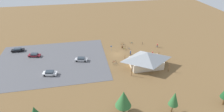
% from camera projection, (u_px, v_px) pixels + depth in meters
% --- Properties ---
extents(ground, '(160.00, 160.00, 0.00)m').
position_uv_depth(ground, '(117.00, 54.00, 71.53)').
color(ground, brown).
rests_on(ground, ground).
extents(parking_lot_asphalt, '(39.33, 30.02, 0.05)m').
position_uv_depth(parking_lot_asphalt, '(52.00, 61.00, 66.73)').
color(parking_lot_asphalt, '#56565B').
rests_on(parking_lot_asphalt, ground).
extents(bike_pavilion, '(13.16, 8.90, 5.52)m').
position_uv_depth(bike_pavilion, '(146.00, 59.00, 62.35)').
color(bike_pavilion, beige).
rests_on(bike_pavilion, ground).
extents(trash_bin, '(0.60, 0.60, 0.90)m').
position_uv_depth(trash_bin, '(122.00, 47.00, 75.64)').
color(trash_bin, brown).
rests_on(trash_bin, ground).
extents(lot_sign, '(0.56, 0.08, 2.20)m').
position_uv_depth(lot_sign, '(111.00, 47.00, 73.22)').
color(lot_sign, '#99999E').
rests_on(lot_sign, ground).
extents(pine_mideast, '(3.93, 3.93, 6.52)m').
position_uv_depth(pine_mideast, '(123.00, 99.00, 43.96)').
color(pine_mideast, brown).
rests_on(pine_mideast, ground).
extents(pine_west, '(2.40, 2.40, 6.21)m').
position_uv_depth(pine_west, '(174.00, 99.00, 43.93)').
color(pine_west, brown).
rests_on(pine_west, ground).
extents(bicycle_teal_front_row, '(1.18, 1.37, 0.79)m').
position_uv_depth(bicycle_teal_front_row, '(132.00, 43.00, 79.13)').
color(bicycle_teal_front_row, black).
rests_on(bicycle_teal_front_row, ground).
extents(bicycle_black_lone_east, '(0.65, 1.69, 0.88)m').
position_uv_depth(bicycle_black_lone_east, '(142.00, 43.00, 78.68)').
color(bicycle_black_lone_east, black).
rests_on(bicycle_black_lone_east, ground).
extents(bicycle_silver_near_porch, '(1.68, 0.62, 0.86)m').
position_uv_depth(bicycle_silver_near_porch, '(124.00, 46.00, 76.91)').
color(bicycle_silver_near_porch, black).
rests_on(bicycle_silver_near_porch, ground).
extents(bicycle_blue_yard_left, '(0.61, 1.73, 0.83)m').
position_uv_depth(bicycle_blue_yard_left, '(129.00, 48.00, 74.69)').
color(bicycle_blue_yard_left, black).
rests_on(bicycle_blue_yard_left, ground).
extents(bicycle_red_yard_front, '(1.74, 0.48, 0.87)m').
position_uv_depth(bicycle_red_yard_front, '(114.00, 62.00, 65.94)').
color(bicycle_red_yard_front, black).
rests_on(bicycle_red_yard_front, ground).
extents(bicycle_white_lone_west, '(1.70, 0.59, 0.87)m').
position_uv_depth(bicycle_white_lone_west, '(116.00, 64.00, 64.53)').
color(bicycle_white_lone_west, black).
rests_on(bicycle_white_lone_west, ground).
extents(bicycle_orange_back_row, '(1.67, 0.68, 0.89)m').
position_uv_depth(bicycle_orange_back_row, '(122.00, 44.00, 78.41)').
color(bicycle_orange_back_row, black).
rests_on(bicycle_orange_back_row, ground).
extents(bicycle_yellow_edge_north, '(1.00, 1.43, 0.81)m').
position_uv_depth(bicycle_yellow_edge_north, '(125.00, 49.00, 74.18)').
color(bicycle_yellow_edge_north, black).
rests_on(bicycle_yellow_edge_north, ground).
extents(car_maroon_far_end, '(4.64, 2.67, 1.27)m').
position_uv_depth(car_maroon_far_end, '(34.00, 55.00, 69.44)').
color(car_maroon_far_end, maroon).
rests_on(car_maroon_far_end, parking_lot_asphalt).
extents(car_silver_near_entry, '(4.71, 2.68, 1.39)m').
position_uv_depth(car_silver_near_entry, '(81.00, 59.00, 66.68)').
color(car_silver_near_entry, '#BCBCC1').
rests_on(car_silver_near_entry, parking_lot_asphalt).
extents(car_black_by_curb, '(4.77, 1.76, 1.30)m').
position_uv_depth(car_black_by_curb, '(18.00, 50.00, 72.94)').
color(car_black_by_curb, black).
rests_on(car_black_by_curb, parking_lot_asphalt).
extents(car_white_mid_lot, '(4.71, 2.65, 1.43)m').
position_uv_depth(car_white_mid_lot, '(50.00, 73.00, 59.20)').
color(car_white_mid_lot, white).
rests_on(car_white_mid_lot, parking_lot_asphalt).
extents(visitor_crossing_yard, '(0.38, 0.40, 1.80)m').
position_uv_depth(visitor_crossing_yard, '(130.00, 52.00, 70.69)').
color(visitor_crossing_yard, '#2D3347').
rests_on(visitor_crossing_yard, ground).
extents(visitor_near_lot, '(0.37, 0.36, 1.77)m').
position_uv_depth(visitor_near_lot, '(153.00, 53.00, 70.21)').
color(visitor_near_lot, '#2D3347').
rests_on(visitor_near_lot, ground).
extents(visitor_by_pavilion, '(0.36, 0.36, 1.72)m').
position_uv_depth(visitor_by_pavilion, '(157.00, 45.00, 76.10)').
color(visitor_by_pavilion, '#2D3347').
rests_on(visitor_by_pavilion, ground).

